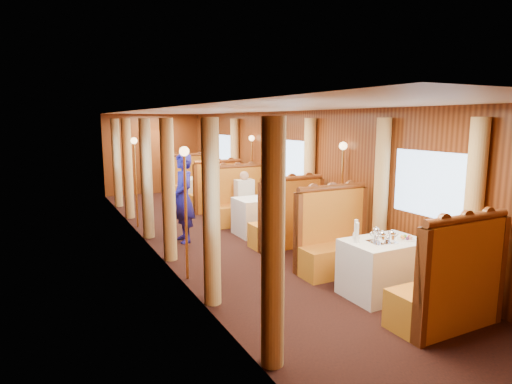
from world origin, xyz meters
TOP-DOWN VIEW (x-y plane):
  - floor at (0.00, 0.00)m, footprint 3.00×12.00m
  - ceiling at (0.00, 0.00)m, footprint 3.00×12.00m
  - wall_far at (0.00, 6.00)m, footprint 3.00×0.01m
  - wall_left at (-1.50, 0.00)m, footprint 0.01×12.00m
  - wall_right at (1.50, 0.00)m, footprint 0.01×12.00m
  - doorway_far at (0.00, 5.97)m, footprint 0.80×0.04m
  - table_near at (0.75, -3.50)m, footprint 1.05×0.72m
  - banquette_near_fwd at (0.75, -4.51)m, footprint 1.30×0.55m
  - banquette_near_aft at (0.75, -2.49)m, footprint 1.30×0.55m
  - table_mid at (0.75, 0.00)m, footprint 1.05×0.72m
  - banquette_mid_fwd at (0.75, -1.01)m, footprint 1.30×0.55m
  - banquette_mid_aft at (0.75, 1.01)m, footprint 1.30×0.55m
  - table_far at (0.75, 3.50)m, footprint 1.05×0.72m
  - banquette_far_fwd at (0.75, 2.49)m, footprint 1.30×0.55m
  - banquette_far_aft at (0.75, 4.51)m, footprint 1.30×0.55m
  - tea_tray at (0.65, -3.55)m, footprint 0.37×0.30m
  - teapot_left at (0.60, -3.60)m, footprint 0.19×0.17m
  - teapot_right at (0.73, -3.63)m, footprint 0.17×0.14m
  - teapot_back at (0.68, -3.40)m, footprint 0.18×0.16m
  - fruit_plate at (1.02, -3.61)m, footprint 0.22×0.22m
  - cup_inboard at (0.34, -3.41)m, footprint 0.08×0.08m
  - cup_outboard at (0.45, -3.27)m, footprint 0.08×0.08m
  - rose_vase_mid at (0.74, -0.01)m, footprint 0.06×0.06m
  - rose_vase_far at (0.75, 3.52)m, footprint 0.06×0.06m
  - window_left_near at (-1.49, -3.50)m, footprint 0.01×1.20m
  - curtain_left_near_a at (-1.38, -4.28)m, footprint 0.22×0.22m
  - curtain_left_near_b at (-1.38, -2.72)m, footprint 0.22×0.22m
  - window_right_near at (1.49, -3.50)m, footprint 0.01×1.20m
  - curtain_right_near_a at (1.38, -4.28)m, footprint 0.22×0.22m
  - curtain_right_near_b at (1.38, -2.72)m, footprint 0.22×0.22m
  - window_left_mid at (-1.49, 0.00)m, footprint 0.01×1.20m
  - curtain_left_mid_a at (-1.38, -0.78)m, footprint 0.22×0.22m
  - curtain_left_mid_b at (-1.38, 0.78)m, footprint 0.22×0.22m
  - window_right_mid at (1.49, 0.00)m, footprint 0.01×1.20m
  - curtain_right_mid_a at (1.38, -0.78)m, footprint 0.22×0.22m
  - curtain_right_mid_b at (1.38, 0.78)m, footprint 0.22×0.22m
  - window_left_far at (-1.49, 3.50)m, footprint 0.01×1.20m
  - curtain_left_far_a at (-1.38, 2.72)m, footprint 0.22×0.22m
  - curtain_left_far_b at (-1.38, 4.28)m, footprint 0.22×0.22m
  - window_right_far at (1.49, 3.50)m, footprint 0.01×1.20m
  - curtain_right_far_a at (1.38, 2.72)m, footprint 0.22×0.22m
  - curtain_right_far_b at (1.38, 4.28)m, footprint 0.22×0.22m
  - sconce_left_fore at (-1.40, -1.75)m, footprint 0.14×0.14m
  - sconce_right_fore at (1.40, -1.75)m, footprint 0.14×0.14m
  - sconce_left_aft at (-1.40, 1.75)m, footprint 0.14×0.14m
  - sconce_right_aft at (1.40, 1.75)m, footprint 0.14×0.14m
  - steward at (-0.84, 0.17)m, footprint 0.43×0.64m
  - passenger at (0.75, 0.78)m, footprint 0.40×0.44m

SIDE VIEW (x-z plane):
  - floor at x=0.00m, z-range -0.01..0.01m
  - table_near at x=0.75m, z-range 0.00..0.75m
  - table_mid at x=0.75m, z-range 0.00..0.75m
  - table_far at x=0.75m, z-range 0.00..0.75m
  - banquette_near_fwd at x=0.75m, z-range -0.25..1.09m
  - banquette_near_aft at x=0.75m, z-range -0.25..1.09m
  - banquette_mid_fwd at x=0.75m, z-range -0.25..1.09m
  - banquette_mid_aft at x=0.75m, z-range -0.25..1.09m
  - banquette_far_fwd at x=0.75m, z-range -0.25..1.09m
  - banquette_far_aft at x=0.75m, z-range -0.25..1.09m
  - passenger at x=0.75m, z-range 0.36..1.12m
  - tea_tray at x=0.65m, z-range 0.75..0.76m
  - fruit_plate at x=1.02m, z-range 0.74..0.80m
  - teapot_back at x=0.68m, z-range 0.75..0.87m
  - teapot_left at x=0.60m, z-range 0.75..0.88m
  - teapot_right at x=0.73m, z-range 0.75..0.88m
  - steward at x=-0.84m, z-range 0.00..1.70m
  - cup_inboard at x=0.34m, z-range 0.72..0.99m
  - cup_outboard at x=0.45m, z-range 0.72..0.99m
  - rose_vase_mid at x=0.74m, z-range 0.75..1.11m
  - rose_vase_far at x=0.75m, z-range 0.75..1.11m
  - doorway_far at x=0.00m, z-range 0.00..2.00m
  - curtain_left_near_a at x=-1.38m, z-range 0.00..2.35m
  - curtain_left_near_b at x=-1.38m, z-range 0.00..2.35m
  - curtain_right_near_a at x=1.38m, z-range 0.00..2.35m
  - curtain_right_near_b at x=1.38m, z-range 0.00..2.35m
  - curtain_left_mid_a at x=-1.38m, z-range 0.00..2.35m
  - curtain_left_mid_b at x=-1.38m, z-range 0.00..2.35m
  - curtain_right_mid_a at x=1.38m, z-range 0.00..2.35m
  - curtain_right_mid_b at x=1.38m, z-range 0.00..2.35m
  - curtain_left_far_a at x=-1.38m, z-range 0.00..2.35m
  - curtain_left_far_b at x=-1.38m, z-range 0.00..2.35m
  - curtain_right_far_a at x=1.38m, z-range 0.00..2.35m
  - curtain_right_far_b at x=1.38m, z-range 0.00..2.35m
  - wall_far at x=0.00m, z-range 0.00..2.50m
  - wall_left at x=-1.50m, z-range 0.00..2.50m
  - wall_right at x=1.50m, z-range 0.00..2.50m
  - sconce_left_fore at x=-1.40m, z-range 0.41..2.36m
  - sconce_right_fore at x=1.40m, z-range 0.41..2.36m
  - sconce_left_aft at x=-1.40m, z-range 0.41..2.36m
  - sconce_right_aft at x=1.40m, z-range 0.41..2.36m
  - window_left_near at x=-1.49m, z-range 1.00..1.90m
  - window_right_near at x=1.49m, z-range 1.00..1.90m
  - window_left_mid at x=-1.49m, z-range 1.00..1.90m
  - window_right_mid at x=1.49m, z-range 1.00..1.90m
  - window_left_far at x=-1.49m, z-range 1.00..1.90m
  - window_right_far at x=1.49m, z-range 1.00..1.90m
  - ceiling at x=0.00m, z-range 2.49..2.51m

